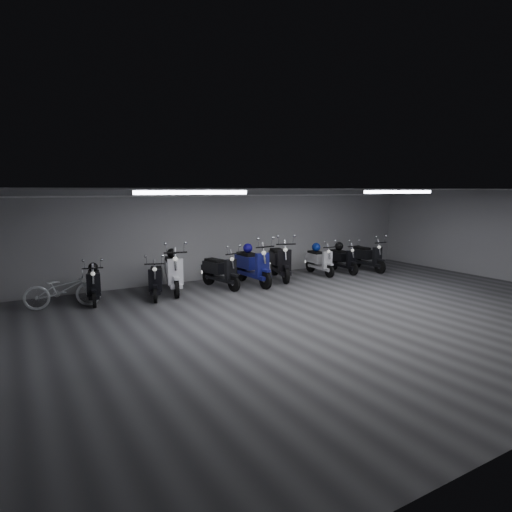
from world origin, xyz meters
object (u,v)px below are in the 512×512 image
scooter_1 (156,275)px  bicycle (62,285)px  scooter_2 (173,266)px  helmet_4 (93,267)px  scooter_6 (320,257)px  scooter_0 (94,279)px  helmet_3 (339,246)px  scooter_7 (343,255)px  scooter_4 (253,260)px  helmet_0 (316,247)px  scooter_3 (221,266)px  helmet_2 (248,248)px  scooter_5 (280,256)px  helmet_1 (172,253)px  scooter_8 (368,252)px

scooter_1 → bicycle: bearing=-164.9°
scooter_2 → helmet_4: bearing=-171.9°
scooter_6 → helmet_4: size_ratio=6.77×
scooter_0 → helmet_3: 8.06m
scooter_7 → helmet_4: (-8.01, 0.31, 0.26)m
scooter_6 → bicycle: bearing=-175.6°
scooter_4 → bicycle: 5.18m
scooter_1 → scooter_7: scooter_1 is taller
scooter_4 → helmet_3: 3.63m
scooter_2 → helmet_0: size_ratio=6.88×
helmet_0 → scooter_2: bearing=-177.7°
scooter_0 → scooter_3: size_ratio=0.91×
helmet_2 → helmet_3: size_ratio=0.99×
helmet_0 → scooter_5: bearing=-172.6°
scooter_3 → helmet_3: scooter_3 is taller
scooter_5 → scooter_6: bearing=17.1°
helmet_1 → scooter_0: bearing=-172.0°
scooter_4 → helmet_2: scooter_4 is taller
helmet_1 → scooter_8: bearing=-4.8°
scooter_0 → helmet_2: size_ratio=5.65×
scooter_5 → bicycle: size_ratio=1.17×
scooter_0 → helmet_0: bearing=12.1°
scooter_1 → helmet_1: scooter_1 is taller
scooter_3 → helmet_4: 3.42m
helmet_0 → helmet_1: (-5.01, 0.06, 0.16)m
helmet_1 → scooter_1: bearing=-137.7°
scooter_3 → scooter_4: size_ratio=0.88×
scooter_1 → helmet_0: scooter_1 is taller
bicycle → helmet_1: 2.95m
scooter_6 → scooter_7: scooter_6 is taller
bicycle → helmet_0: size_ratio=5.88×
scooter_7 → helmet_1: scooter_7 is taller
scooter_3 → scooter_6: bearing=-10.6°
scooter_5 → bicycle: (-6.30, -0.17, -0.19)m
scooter_3 → helmet_1: scooter_3 is taller
scooter_7 → helmet_1: size_ratio=5.98×
helmet_3 → helmet_0: bearing=173.1°
scooter_1 → scooter_6: scooter_1 is taller
scooter_1 → scooter_7: size_ratio=1.02×
bicycle → scooter_7: bearing=-82.1°
scooter_2 → scooter_6: bearing=13.0°
scooter_7 → scooter_8: (0.96, -0.18, 0.05)m
scooter_4 → helmet_1: 2.38m
scooter_0 → scooter_3: scooter_3 is taller
scooter_6 → scooter_7: size_ratio=1.01×
helmet_4 → helmet_3: bearing=-0.6°
scooter_8 → scooter_6: bearing=170.6°
scooter_2 → bicycle: (-2.81, -0.17, -0.19)m
scooter_1 → scooter_6: (5.65, 0.31, -0.00)m
scooter_7 → helmet_0: scooter_7 is taller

